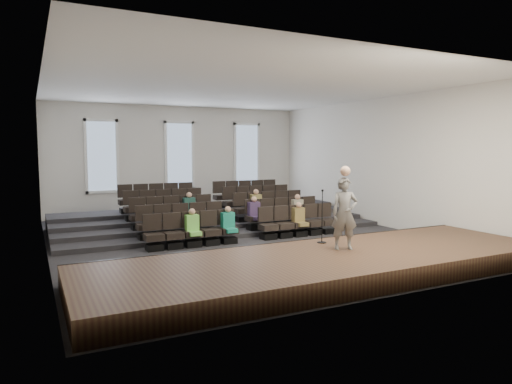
% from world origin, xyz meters
% --- Properties ---
extents(ground, '(14.00, 14.00, 0.00)m').
position_xyz_m(ground, '(0.00, 0.00, 0.00)').
color(ground, black).
rests_on(ground, ground).
extents(ceiling, '(12.00, 14.00, 0.02)m').
position_xyz_m(ceiling, '(0.00, 0.00, 5.01)').
color(ceiling, white).
rests_on(ceiling, ground).
extents(wall_back, '(12.00, 0.04, 5.00)m').
position_xyz_m(wall_back, '(0.00, 7.02, 2.50)').
color(wall_back, silver).
rests_on(wall_back, ground).
extents(wall_front, '(12.00, 0.04, 5.00)m').
position_xyz_m(wall_front, '(0.00, -7.02, 2.50)').
color(wall_front, silver).
rests_on(wall_front, ground).
extents(wall_left, '(0.04, 14.00, 5.00)m').
position_xyz_m(wall_left, '(-6.02, 0.00, 2.50)').
color(wall_left, silver).
rests_on(wall_left, ground).
extents(wall_right, '(0.04, 14.00, 5.00)m').
position_xyz_m(wall_right, '(6.02, 0.00, 2.50)').
color(wall_right, silver).
rests_on(wall_right, ground).
extents(stage, '(11.80, 3.60, 0.50)m').
position_xyz_m(stage, '(0.00, -5.10, 0.25)').
color(stage, '#46321E').
rests_on(stage, ground).
extents(stage_lip, '(11.80, 0.06, 0.52)m').
position_xyz_m(stage_lip, '(0.00, -3.33, 0.25)').
color(stage_lip, black).
rests_on(stage_lip, ground).
extents(risers, '(11.80, 4.80, 0.60)m').
position_xyz_m(risers, '(0.00, 3.17, 0.20)').
color(risers, black).
rests_on(risers, ground).
extents(seating_rows, '(6.80, 4.70, 1.67)m').
position_xyz_m(seating_rows, '(-0.00, 1.54, 0.68)').
color(seating_rows, black).
rests_on(seating_rows, ground).
extents(windows, '(8.44, 0.10, 3.24)m').
position_xyz_m(windows, '(0.00, 6.95, 2.70)').
color(windows, white).
rests_on(windows, wall_back).
extents(audience, '(4.85, 2.64, 1.10)m').
position_xyz_m(audience, '(0.36, 0.30, 0.81)').
color(audience, '#75D053').
rests_on(audience, seating_rows).
extents(speaker, '(0.77, 0.65, 1.81)m').
position_xyz_m(speaker, '(0.66, -4.78, 1.40)').
color(speaker, slate).
rests_on(speaker, stage).
extents(mic_stand, '(0.24, 0.24, 1.44)m').
position_xyz_m(mic_stand, '(0.61, -3.88, 0.93)').
color(mic_stand, black).
rests_on(mic_stand, stage).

